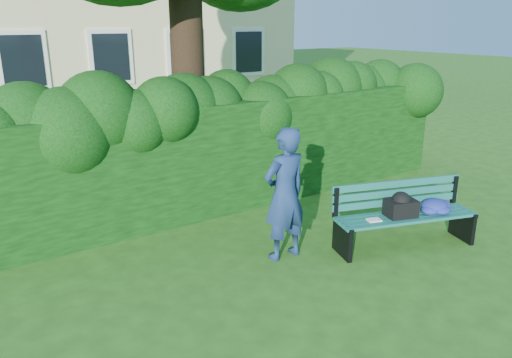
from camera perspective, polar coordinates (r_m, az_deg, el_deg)
ground at (r=6.75m, az=2.88°, el=-9.00°), size 80.00×80.00×0.00m
hedge at (r=8.18m, az=-6.28°, el=2.48°), size 10.00×1.00×1.80m
park_bench at (r=7.25m, az=17.20°, el=-3.55°), size 2.06×1.13×0.89m
man_reading at (r=6.45m, az=3.31°, el=-1.76°), size 0.66×0.45×1.77m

